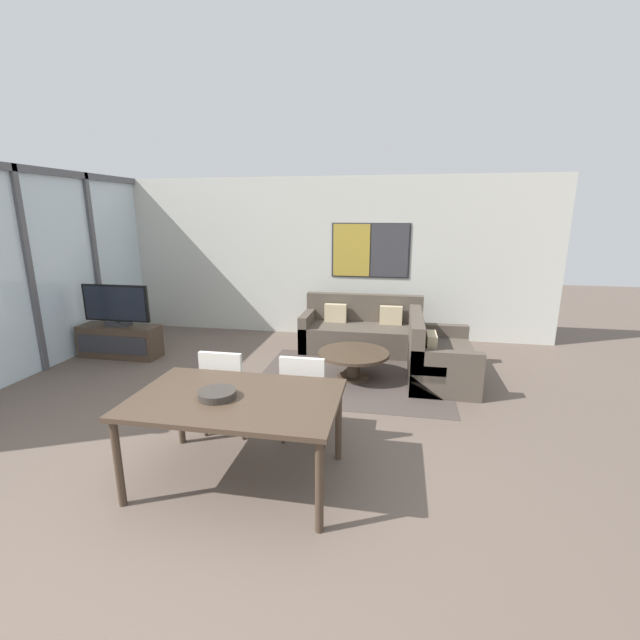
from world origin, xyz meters
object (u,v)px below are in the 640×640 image
object	(u,v)px
sofa_main	(362,332)
dining_chair_centre	(305,391)
dining_chair_left	(227,385)
tv_console	(120,341)
coffee_table	(354,358)
fruit_bowl	(217,394)
sofa_side	(435,359)
television	(116,306)
dining_table	(236,404)

from	to	relation	value
sofa_main	dining_chair_centre	xyz separation A→B (m)	(-0.29, -3.01, 0.23)
dining_chair_left	dining_chair_centre	bearing A→B (deg)	0.00
tv_console	coffee_table	distance (m)	3.68
tv_console	coffee_table	world-z (taller)	tv_console
sofa_main	dining_chair_left	size ratio (longest dim) A/B	2.16
tv_console	fruit_bowl	xyz separation A→B (m)	(2.84, -2.74, 0.54)
coffee_table	fruit_bowl	size ratio (longest dim) A/B	3.18
sofa_side	coffee_table	distance (m)	1.09
sofa_main	fruit_bowl	bearing A→B (deg)	-102.24
fruit_bowl	sofa_main	bearing A→B (deg)	77.76
television	sofa_side	distance (m)	4.77
dining_chair_centre	sofa_side	bearing A→B (deg)	53.85
dining_chair_left	fruit_bowl	bearing A→B (deg)	-71.78
television	dining_chair_left	size ratio (longest dim) A/B	1.21
dining_table	television	bearing A→B (deg)	137.85
dining_table	fruit_bowl	bearing A→B (deg)	-159.95
tv_console	fruit_bowl	bearing A→B (deg)	-43.99
sofa_main	coffee_table	size ratio (longest dim) A/B	2.02
sofa_main	dining_chair_centre	distance (m)	3.03
sofa_main	sofa_side	size ratio (longest dim) A/B	1.36
television	sofa_side	xyz separation A→B (m)	(4.74, -0.06, -0.53)
television	dining_chair_centre	bearing A→B (deg)	-29.81
sofa_main	dining_chair_centre	bearing A→B (deg)	-95.53
coffee_table	sofa_side	bearing A→B (deg)	9.30
sofa_side	dining_table	size ratio (longest dim) A/B	0.85
tv_console	dining_table	bearing A→B (deg)	-42.14
sofa_main	dining_table	distance (m)	3.85
coffee_table	sofa_main	bearing A→B (deg)	90.00
sofa_side	dining_chair_left	world-z (taller)	dining_chair_left
coffee_table	dining_table	size ratio (longest dim) A/B	0.58
sofa_side	coffee_table	bearing A→B (deg)	99.30
dining_chair_centre	fruit_bowl	size ratio (longest dim) A/B	2.96
sofa_side	fruit_bowl	xyz separation A→B (m)	(-1.90, -2.68, 0.51)
tv_console	dining_chair_left	world-z (taller)	dining_chair_left
dining_chair_centre	sofa_main	bearing A→B (deg)	84.47
tv_console	sofa_side	xyz separation A→B (m)	(4.74, -0.06, 0.03)
dining_table	dining_chair_left	xyz separation A→B (m)	(-0.40, 0.76, -0.18)
coffee_table	dining_chair_left	size ratio (longest dim) A/B	1.07
sofa_main	coffee_table	world-z (taller)	sofa_main
dining_chair_left	dining_table	bearing A→B (deg)	-62.12
television	fruit_bowl	size ratio (longest dim) A/B	3.59
tv_console	dining_table	distance (m)	4.04
television	dining_chair_left	distance (m)	3.23
coffee_table	fruit_bowl	xyz separation A→B (m)	(-0.83, -2.50, 0.51)
television	dining_table	distance (m)	4.02
dining_chair_left	sofa_side	bearing A→B (deg)	40.77
dining_table	tv_console	bearing A→B (deg)	137.86
sofa_side	coffee_table	world-z (taller)	sofa_side
coffee_table	dining_chair_left	distance (m)	2.03
dining_table	sofa_main	bearing A→B (deg)	79.58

